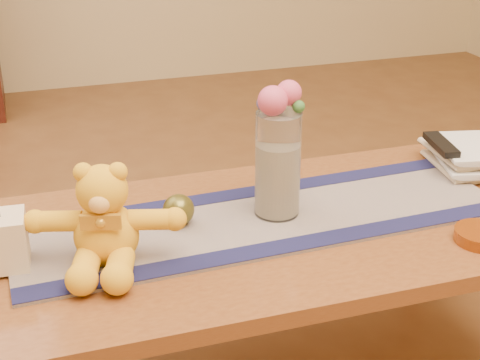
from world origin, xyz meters
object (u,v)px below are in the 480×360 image
object	(u,v)px
teddy_bear	(105,215)
bronze_ball	(179,210)
glass_vase	(278,164)
book_bottom	(437,168)
pillar_candle	(4,241)
tv_remote	(441,144)

from	to	relation	value
teddy_bear	bronze_ball	distance (m)	0.23
glass_vase	book_bottom	bearing A→B (deg)	12.32
pillar_candle	bronze_ball	size ratio (longest dim) A/B	1.54
teddy_bear	book_bottom	bearing A→B (deg)	28.02
bronze_ball	teddy_bear	bearing A→B (deg)	-149.27
bronze_ball	tv_remote	world-z (taller)	tv_remote
teddy_bear	glass_vase	world-z (taller)	glass_vase
teddy_bear	pillar_candle	xyz separation A→B (m)	(-0.21, 0.04, -0.05)
glass_vase	tv_remote	xyz separation A→B (m)	(0.52, 0.10, -0.05)
teddy_bear	pillar_candle	world-z (taller)	teddy_bear
book_bottom	pillar_candle	bearing A→B (deg)	-164.99
glass_vase	tv_remote	size ratio (longest dim) A/B	1.62
book_bottom	glass_vase	bearing A→B (deg)	-160.75
glass_vase	book_bottom	size ratio (longest dim) A/B	1.17
bronze_ball	pillar_candle	bearing A→B (deg)	-170.45
teddy_bear	bronze_ball	size ratio (longest dim) A/B	4.21
book_bottom	tv_remote	world-z (taller)	tv_remote
teddy_bear	book_bottom	distance (m)	0.98
glass_vase	book_bottom	world-z (taller)	glass_vase
pillar_candle	tv_remote	distance (m)	1.17
teddy_bear	tv_remote	xyz separation A→B (m)	(0.95, 0.20, -0.03)
teddy_bear	bronze_ball	xyz separation A→B (m)	(0.18, 0.11, -0.07)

